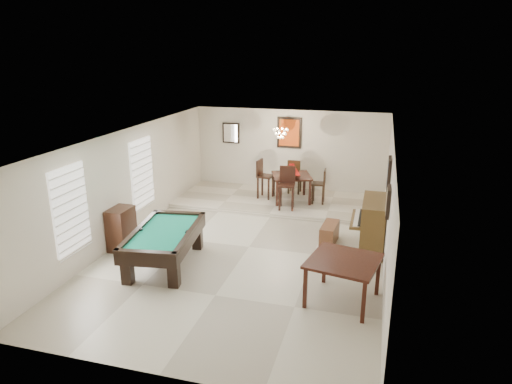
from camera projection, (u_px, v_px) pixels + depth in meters
The scene contains 25 objects.
ground_plane at pixel (249, 247), 10.54m from camera, with size 6.00×9.00×0.02m, color beige.
wall_back at pixel (289, 151), 14.28m from camera, with size 6.00×0.04×2.60m, color silver.
wall_front at pixel (153, 293), 6.01m from camera, with size 6.00×0.04×2.60m, color silver.
wall_left at pixel (129, 183), 10.91m from camera, with size 0.04×9.00×2.60m, color silver.
wall_right at pixel (389, 205), 9.38m from camera, with size 0.04×9.00×2.60m, color silver.
ceiling at pixel (249, 136), 9.75m from camera, with size 6.00×9.00×0.04m, color white.
dining_step at pixel (280, 201), 13.50m from camera, with size 6.00×2.50×0.12m, color beige.
window_left_front at pixel (70, 209), 8.85m from camera, with size 0.06×1.00×1.70m, color white.
window_left_rear at pixel (142, 173), 11.42m from camera, with size 0.06×1.00×1.70m, color white.
pool_table at pixel (165, 248), 9.58m from camera, with size 1.21×2.24×0.75m, color black, non-canonical shape.
square_table at pixel (343, 280), 8.17m from camera, with size 1.18×1.18×0.82m, color black, non-canonical shape.
upright_piano at pixel (367, 224), 10.32m from camera, with size 0.79×1.40×1.17m, color brown, non-canonical shape.
piano_bench at pixel (329, 233), 10.70m from camera, with size 0.32×0.83×0.46m, color brown.
apothecary_chest at pixel (121, 229), 10.31m from camera, with size 0.43×0.65×0.97m, color black.
dining_table at pixel (291, 186), 13.27m from camera, with size 1.07×1.07×0.89m, color black, non-canonical shape.
flower_vase at pixel (292, 167), 13.11m from camera, with size 0.13×0.13×0.22m, color #AE100E, non-canonical shape.
dining_chair_south at pixel (287, 188), 12.51m from camera, with size 0.44×0.44×1.18m, color black, non-canonical shape.
dining_chair_north at pixel (295, 176), 13.95m from camera, with size 0.39×0.39×1.06m, color black, non-canonical shape.
dining_chair_west at pixel (265, 179), 13.47m from camera, with size 0.42×0.42×1.14m, color black, non-canonical shape.
dining_chair_east at pixel (318, 186), 13.03m from camera, with size 0.37×0.37×0.99m, color black, non-canonical shape.
chandelier at pixel (281, 130), 12.81m from camera, with size 0.44×0.44×0.60m, color #FFE5B2, non-canonical shape.
back_painting at pixel (289, 133), 14.06m from camera, with size 0.75×0.06×0.95m, color #D84C14.
back_mirror at pixel (231, 133), 14.58m from camera, with size 0.55×0.06×0.65m, color white.
right_picture_upper at pixel (389, 173), 9.49m from camera, with size 0.06×0.55×0.65m, color slate.
right_picture_lower at pixel (388, 202), 8.35m from camera, with size 0.06×0.45×0.55m, color gray.
Camera 1 is at (2.73, -9.27, 4.38)m, focal length 32.00 mm.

